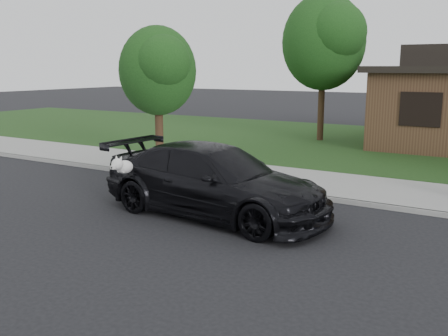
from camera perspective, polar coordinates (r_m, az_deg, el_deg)
The scene contains 7 objects.
ground at distance 9.52m, azimuth 9.63°, elevation -9.18°, with size 120.00×120.00×0.00m, color black.
sidewalk at distance 14.10m, azimuth 17.00°, elevation -2.48°, with size 60.00×3.00×0.12m, color gray.
curb at distance 12.69m, azimuth 15.37°, elevation -3.91°, with size 60.00×0.12×0.12m, color gray.
lawn at distance 21.83m, azimuth 22.06°, elevation 1.98°, with size 60.00×13.00×0.13m, color #193814.
sedan at distance 11.32m, azimuth -1.16°, elevation -1.45°, with size 5.72×2.85×1.61m.
tree_0 at distance 22.54m, azimuth 11.62°, elevation 14.12°, with size 3.78×3.60×6.34m.
tree_2 at distance 17.08m, azimuth -7.46°, elevation 11.12°, with size 2.73×2.60×4.59m.
Camera 1 is at (3.12, -8.36, 3.32)m, focal length 40.00 mm.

